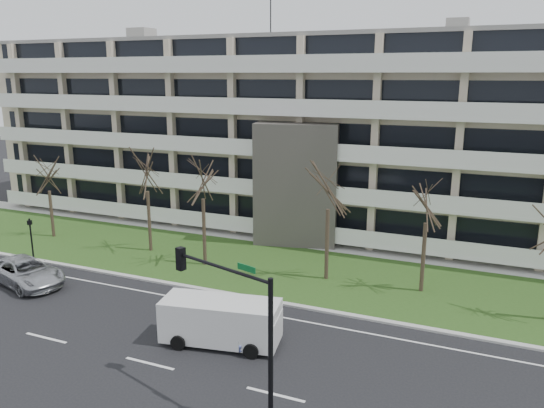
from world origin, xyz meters
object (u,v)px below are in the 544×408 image
at_px(white_van, 222,318).
at_px(traffic_signal, 237,314).
at_px(blue_sedan, 214,320).
at_px(pedestrian_signal, 31,233).
at_px(silver_pickup, 25,272).

bearing_deg(white_van, traffic_signal, -65.08).
bearing_deg(traffic_signal, white_van, 142.09).
bearing_deg(white_van, blue_sedan, 133.64).
relative_size(blue_sedan, pedestrian_signal, 1.69).
bearing_deg(pedestrian_signal, white_van, -34.61).
bearing_deg(traffic_signal, blue_sedan, 145.07).
bearing_deg(silver_pickup, pedestrian_signal, 56.88).
bearing_deg(traffic_signal, silver_pickup, 178.46).
height_order(silver_pickup, blue_sedan, blue_sedan).
xyz_separation_m(silver_pickup, blue_sedan, (13.63, -1.26, 0.00)).
relative_size(silver_pickup, traffic_signal, 0.98).
bearing_deg(white_van, pedestrian_signal, 152.75).
distance_m(blue_sedan, traffic_signal, 6.49).
xyz_separation_m(white_van, traffic_signal, (2.79, -4.00, 2.49)).
bearing_deg(blue_sedan, silver_pickup, 98.83).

